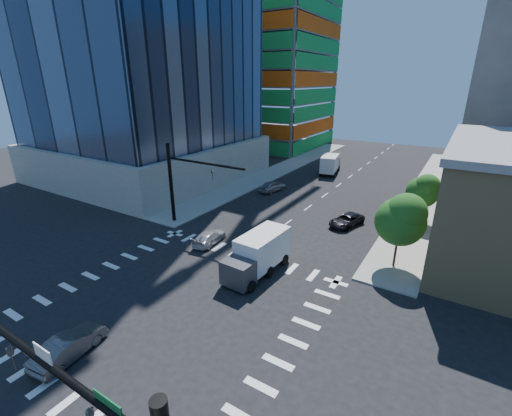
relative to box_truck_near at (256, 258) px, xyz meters
The scene contains 14 objects.
ground 7.37m from the box_truck_near, 112.19° to the right, with size 160.00×160.00×0.00m, color black.
road_markings 7.36m from the box_truck_near, 112.19° to the right, with size 20.00×20.00×0.01m, color silver.
sidewalk_ne 34.76m from the box_truck_near, 73.65° to the left, with size 5.00×60.00×0.15m, color gray.
sidewalk_nw 36.66m from the box_truck_near, 114.55° to the left, with size 5.00×60.00×0.15m, color gray.
construction_building 67.05m from the box_truck_near, 118.61° to the left, with size 25.16×34.50×70.60m.
signal_mast_nw 14.18m from the box_truck_near, 159.24° to the left, with size 10.20×0.40×9.00m.
tree_south 12.67m from the box_truck_near, 36.11° to the left, with size 4.16×4.16×6.82m.
tree_north 21.91m from the box_truck_near, 62.04° to the left, with size 3.54×3.52×5.78m.
car_nb_far 14.58m from the box_truck_near, 76.78° to the left, with size 2.18×4.72×1.31m, color black.
car_sb_near 7.61m from the box_truck_near, 160.29° to the left, with size 1.79×4.39×1.28m, color silver.
car_sb_mid 23.34m from the box_truck_near, 115.67° to the left, with size 1.86×4.62×1.57m, color #9B9EA2.
car_sb_cross 14.51m from the box_truck_near, 108.25° to the right, with size 1.57×4.50×1.48m, color #4C4C51.
box_truck_near is the anchor object (origin of this frame).
box_truck_far 36.44m from the box_truck_near, 100.42° to the left, with size 3.80×6.70×3.31m.
Camera 1 is at (16.08, -14.96, 15.52)m, focal length 24.00 mm.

